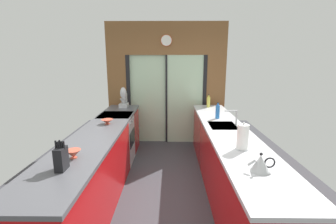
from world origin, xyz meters
name	(u,v)px	position (x,y,z in m)	size (l,w,h in m)	color
ground_plane	(165,179)	(0.00, 0.60, -0.01)	(5.04, 7.60, 0.02)	#38383D
back_wall_unit	(166,77)	(0.00, 2.40, 1.52)	(2.64, 0.12, 2.70)	brown
left_counter_run	(99,164)	(-0.91, 0.13, 0.47)	(0.62, 3.80, 0.92)	#AD0C0F
right_counter_run	(226,160)	(0.91, 0.30, 0.46)	(0.62, 3.80, 0.92)	#AD0C0F
sink_faucet	(234,115)	(1.05, 0.55, 1.08)	(0.19, 0.02, 0.24)	#B7BABC
oven_range	(117,139)	(-0.91, 1.25, 0.46)	(0.60, 0.60, 0.92)	#B7BABC
mixing_bowl_near	(73,154)	(-0.89, -0.69, 0.97)	(0.15, 0.15, 0.09)	#BC4C38
mixing_bowl_far	(107,121)	(-0.89, 0.61, 0.96)	(0.18, 0.18, 0.07)	#BC4C38
knife_block	(61,158)	(-0.89, -0.95, 1.03)	(0.09, 0.14, 0.28)	black
stand_mixer	(124,100)	(-0.89, 1.95, 1.08)	(0.17, 0.27, 0.42)	#B7BABC
kettle	(261,163)	(0.89, -0.97, 1.00)	(0.25, 0.17, 0.18)	#B7BABC
soap_bottle_near	(218,112)	(0.89, 0.98, 1.04)	(0.07, 0.07, 0.28)	#286BB7
soap_bottle_far	(208,102)	(0.89, 1.96, 1.04)	(0.07, 0.07, 0.27)	#D1CC4C
paper_towel_roll	(243,137)	(0.89, -0.43, 1.06)	(0.14, 0.14, 0.31)	#B7BABC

